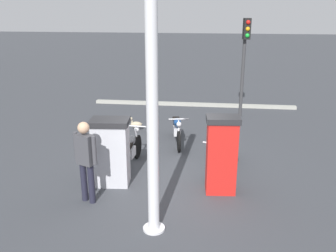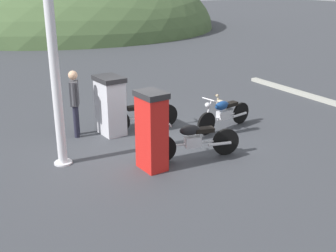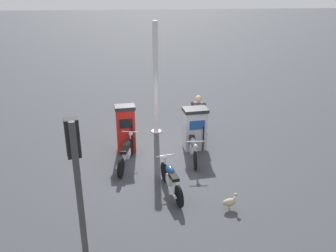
% 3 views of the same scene
% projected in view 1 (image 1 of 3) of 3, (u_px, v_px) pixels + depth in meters
% --- Properties ---
extents(ground_plane, '(120.00, 120.00, 0.00)m').
position_uv_depth(ground_plane, '(168.00, 177.00, 8.44)').
color(ground_plane, '#383A3F').
extents(fuel_pump_near, '(0.57, 0.74, 1.72)m').
position_uv_depth(fuel_pump_near, '(221.00, 154.00, 7.54)').
color(fuel_pump_near, red).
rests_on(fuel_pump_near, ground).
extents(fuel_pump_far, '(0.69, 0.91, 1.54)m').
position_uv_depth(fuel_pump_far, '(111.00, 152.00, 7.92)').
color(fuel_pump_far, silver).
rests_on(fuel_pump_far, ground).
extents(motorcycle_near_pump, '(2.13, 0.74, 0.96)m').
position_uv_depth(motorcycle_near_pump, '(220.00, 154.00, 8.66)').
color(motorcycle_near_pump, black).
rests_on(motorcycle_near_pump, ground).
extents(motorcycle_far_pump, '(2.05, 0.56, 0.96)m').
position_uv_depth(motorcycle_far_pump, '(130.00, 150.00, 8.82)').
color(motorcycle_far_pump, black).
rests_on(motorcycle_far_pump, ground).
extents(motorcycle_extra, '(1.96, 0.64, 0.94)m').
position_uv_depth(motorcycle_extra, '(177.00, 129.00, 10.51)').
color(motorcycle_extra, black).
rests_on(motorcycle_extra, ground).
extents(attendant_person, '(0.32, 0.56, 1.73)m').
position_uv_depth(attendant_person, '(86.00, 157.00, 7.09)').
color(attendant_person, '#1E1E2D').
rests_on(attendant_person, ground).
extents(wandering_duck, '(0.25, 0.47, 0.47)m').
position_uv_depth(wandering_duck, '(136.00, 124.00, 11.70)').
color(wandering_duck, tan).
rests_on(wandering_duck, ground).
extents(roadside_traffic_light, '(0.40, 0.28, 3.57)m').
position_uv_depth(roadside_traffic_light, '(245.00, 51.00, 12.57)').
color(roadside_traffic_light, '#38383A').
rests_on(roadside_traffic_light, ground).
extents(canopy_support_pole, '(0.40, 0.40, 4.34)m').
position_uv_depth(canopy_support_pole, '(152.00, 119.00, 5.79)').
color(canopy_support_pole, silver).
rests_on(canopy_support_pole, ground).
extents(road_edge_kerb, '(0.48, 8.38, 0.12)m').
position_uv_depth(road_edge_kerb, '(193.00, 104.00, 14.87)').
color(road_edge_kerb, '#9E9E93').
rests_on(road_edge_kerb, ground).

